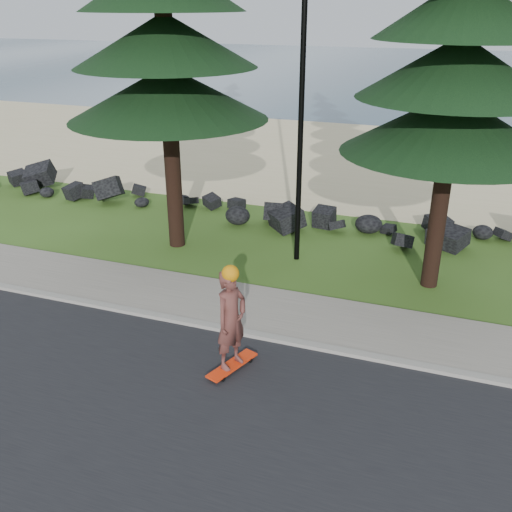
# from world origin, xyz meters

# --- Properties ---
(ground) EXTENTS (160.00, 160.00, 0.00)m
(ground) POSITION_xyz_m (0.00, 0.00, 0.00)
(ground) COLOR #3A5A1C
(ground) RESTS_ON ground
(road) EXTENTS (160.00, 7.00, 0.02)m
(road) POSITION_xyz_m (0.00, -4.50, 0.01)
(road) COLOR black
(road) RESTS_ON ground
(kerb) EXTENTS (160.00, 0.20, 0.10)m
(kerb) POSITION_xyz_m (0.00, -0.90, 0.05)
(kerb) COLOR gray
(kerb) RESTS_ON ground
(sidewalk) EXTENTS (160.00, 2.00, 0.08)m
(sidewalk) POSITION_xyz_m (0.00, 0.20, 0.04)
(sidewalk) COLOR slate
(sidewalk) RESTS_ON ground
(beach_sand) EXTENTS (160.00, 15.00, 0.01)m
(beach_sand) POSITION_xyz_m (0.00, 14.50, 0.01)
(beach_sand) COLOR beige
(beach_sand) RESTS_ON ground
(ocean) EXTENTS (160.00, 58.00, 0.01)m
(ocean) POSITION_xyz_m (0.00, 51.00, 0.00)
(ocean) COLOR #345164
(ocean) RESTS_ON ground
(seawall_boulders) EXTENTS (60.00, 2.40, 1.10)m
(seawall_boulders) POSITION_xyz_m (0.00, 5.60, 0.00)
(seawall_boulders) COLOR black
(seawall_boulders) RESTS_ON ground
(lamp_post) EXTENTS (0.25, 0.14, 8.14)m
(lamp_post) POSITION_xyz_m (0.00, 3.20, 4.13)
(lamp_post) COLOR black
(lamp_post) RESTS_ON ground
(skateboarder) EXTENTS (0.68, 1.20, 2.17)m
(skateboarder) POSITION_xyz_m (0.25, -2.14, 1.09)
(skateboarder) COLOR #F7330E
(skateboarder) RESTS_ON ground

